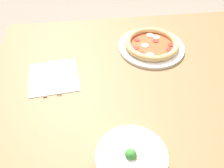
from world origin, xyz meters
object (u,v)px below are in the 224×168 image
bowl (131,158)px  fork (61,75)px  pizza (151,45)px  knife (48,75)px

bowl → fork: bearing=-62.0°
pizza → fork: (0.39, 0.13, -0.01)m
bowl → knife: bowl is taller
fork → knife: size_ratio=0.96×
bowl → knife: size_ratio=0.99×
pizza → bowl: bowl is taller
pizza → fork: 0.41m
fork → knife: bearing=-95.8°
pizza → bowl: size_ratio=1.42×
bowl → pizza: bearing=-109.1°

